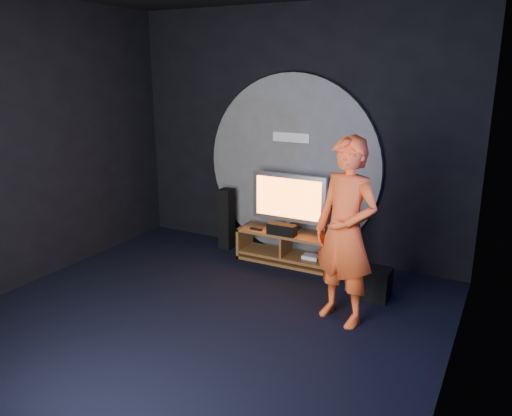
{
  "coord_description": "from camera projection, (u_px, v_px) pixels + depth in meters",
  "views": [
    {
      "loc": [
        2.84,
        -3.98,
        2.66
      ],
      "look_at": [
        0.16,
        1.05,
        1.05
      ],
      "focal_mm": 35.0,
      "sensor_mm": 36.0,
      "label": 1
    }
  ],
  "objects": [
    {
      "name": "floor",
      "position": [
        197.0,
        323.0,
        5.39
      ],
      "size": [
        5.0,
        5.0,
        0.0
      ],
      "primitive_type": "plane",
      "color": "black",
      "rests_on": "ground"
    },
    {
      "name": "back_wall",
      "position": [
        294.0,
        134.0,
        7.03
      ],
      "size": [
        5.0,
        0.04,
        3.5
      ],
      "primitive_type": "cube",
      "color": "black",
      "rests_on": "ground"
    },
    {
      "name": "left_wall",
      "position": [
        22.0,
        145.0,
        6.04
      ],
      "size": [
        0.04,
        5.0,
        3.5
      ],
      "primitive_type": "cube",
      "color": "black",
      "rests_on": "ground"
    },
    {
      "name": "right_wall",
      "position": [
        463.0,
        192.0,
        3.78
      ],
      "size": [
        0.04,
        5.0,
        3.5
      ],
      "primitive_type": "cube",
      "color": "black",
      "rests_on": "ground"
    },
    {
      "name": "wall_disc_panel",
      "position": [
        292.0,
        166.0,
        7.11
      ],
      "size": [
        2.6,
        0.11,
        2.6
      ],
      "color": "#515156",
      "rests_on": "ground"
    },
    {
      "name": "media_console",
      "position": [
        286.0,
        249.0,
        7.02
      ],
      "size": [
        1.37,
        0.45,
        0.45
      ],
      "color": "brown",
      "rests_on": "ground"
    },
    {
      "name": "tv",
      "position": [
        289.0,
        200.0,
        6.9
      ],
      "size": [
        1.08,
        0.22,
        0.81
      ],
      "color": "silver",
      "rests_on": "media_console"
    },
    {
      "name": "center_speaker",
      "position": [
        282.0,
        229.0,
        6.81
      ],
      "size": [
        0.4,
        0.15,
        0.15
      ],
      "primitive_type": "cube",
      "color": "black",
      "rests_on": "media_console"
    },
    {
      "name": "remote",
      "position": [
        256.0,
        229.0,
        7.04
      ],
      "size": [
        0.18,
        0.05,
        0.02
      ],
      "primitive_type": "cube",
      "color": "black",
      "rests_on": "media_console"
    },
    {
      "name": "tower_speaker_left",
      "position": [
        227.0,
        219.0,
        7.51
      ],
      "size": [
        0.18,
        0.21,
        0.92
      ],
      "primitive_type": "cube",
      "color": "black",
      "rests_on": "ground"
    },
    {
      "name": "tower_speaker_right",
      "position": [
        334.0,
        245.0,
        6.4
      ],
      "size": [
        0.18,
        0.21,
        0.92
      ],
      "primitive_type": "cube",
      "color": "black",
      "rests_on": "ground"
    },
    {
      "name": "subwoofer",
      "position": [
        376.0,
        284.0,
        5.93
      ],
      "size": [
        0.33,
        0.33,
        0.36
      ],
      "primitive_type": "cube",
      "color": "black",
      "rests_on": "ground"
    },
    {
      "name": "player",
      "position": [
        346.0,
        232.0,
        5.19
      ],
      "size": [
        0.85,
        0.69,
        2.01
      ],
      "primitive_type": "imported",
      "rotation": [
        0.0,
        0.0,
        -0.33
      ],
      "color": "#FA5422",
      "rests_on": "ground"
    }
  ]
}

